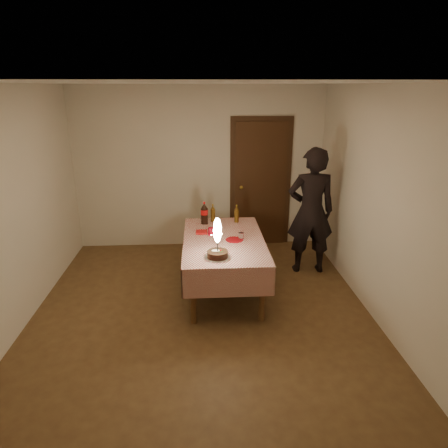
{
  "coord_description": "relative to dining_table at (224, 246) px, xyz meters",
  "views": [
    {
      "loc": [
        0.01,
        -4.15,
        2.57
      ],
      "look_at": [
        0.29,
        0.52,
        0.95
      ],
      "focal_mm": 32.0,
      "sensor_mm": 36.0,
      "label": 1
    }
  ],
  "objects": [
    {
      "name": "ground",
      "position": [
        -0.29,
        -0.57,
        -0.63
      ],
      "size": [
        4.0,
        4.5,
        0.01
      ],
      "primitive_type": "cube",
      "color": "brown",
      "rests_on": "ground"
    },
    {
      "name": "room_shell",
      "position": [
        -0.26,
        -0.49,
        1.02
      ],
      "size": [
        4.04,
        4.54,
        2.62
      ],
      "color": "silver",
      "rests_on": "ground"
    },
    {
      "name": "dining_table",
      "position": [
        0.0,
        0.0,
        0.0
      ],
      "size": [
        1.02,
        1.72,
        0.73
      ],
      "color": "brown",
      "rests_on": "ground"
    },
    {
      "name": "birthday_cake",
      "position": [
        -0.11,
        -0.57,
        0.24
      ],
      "size": [
        0.3,
        0.3,
        0.47
      ],
      "color": "white",
      "rests_on": "dining_table"
    },
    {
      "name": "red_plate",
      "position": [
        0.13,
        -0.04,
        0.1
      ],
      "size": [
        0.22,
        0.22,
        0.01
      ],
      "primitive_type": "cylinder",
      "color": "#AD0C14",
      "rests_on": "dining_table"
    },
    {
      "name": "red_cup",
      "position": [
        -0.16,
        0.15,
        0.15
      ],
      "size": [
        0.08,
        0.08,
        0.1
      ],
      "primitive_type": "cylinder",
      "color": "#B00C1F",
      "rests_on": "dining_table"
    },
    {
      "name": "clear_cup",
      "position": [
        0.22,
        -0.02,
        0.14
      ],
      "size": [
        0.07,
        0.07,
        0.09
      ],
      "primitive_type": "cylinder",
      "color": "white",
      "rests_on": "dining_table"
    },
    {
      "name": "napkin_stack",
      "position": [
        -0.28,
        0.25,
        0.11
      ],
      "size": [
        0.15,
        0.15,
        0.02
      ],
      "primitive_type": "cube",
      "color": "red",
      "rests_on": "dining_table"
    },
    {
      "name": "cola_bottle",
      "position": [
        -0.24,
        0.62,
        0.25
      ],
      "size": [
        0.1,
        0.1,
        0.32
      ],
      "color": "black",
      "rests_on": "dining_table"
    },
    {
      "name": "amber_bottle_left",
      "position": [
        -0.11,
        0.71,
        0.22
      ],
      "size": [
        0.06,
        0.06,
        0.26
      ],
      "color": "#53350E",
      "rests_on": "dining_table"
    },
    {
      "name": "amber_bottle_right",
      "position": [
        0.22,
        0.65,
        0.22
      ],
      "size": [
        0.06,
        0.06,
        0.26
      ],
      "color": "#53350E",
      "rests_on": "dining_table"
    },
    {
      "name": "photographer",
      "position": [
        1.26,
        0.55,
        0.27
      ],
      "size": [
        0.68,
        0.48,
        1.81
      ],
      "color": "black",
      "rests_on": "ground"
    }
  ]
}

